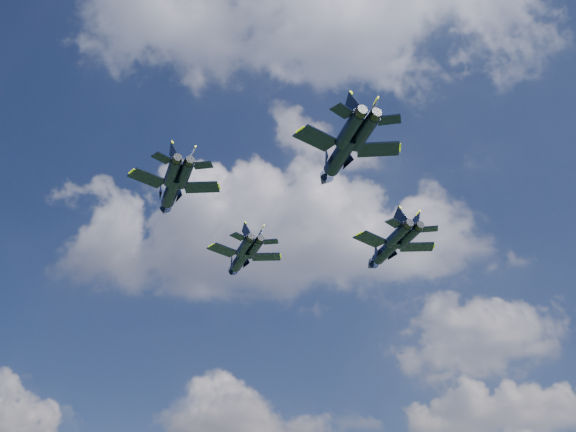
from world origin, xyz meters
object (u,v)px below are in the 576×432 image
Objects in this scene: jet_slot at (340,156)px; jet_right at (386,250)px; jet_lead at (240,260)px; jet_left at (171,192)px.

jet_right is at bearing 54.32° from jet_slot.
jet_lead reaches higher than jet_left.
jet_right is (23.81, -6.91, -3.33)m from jet_lead.
jet_left reaches higher than jet_slot.
jet_lead is 0.96× the size of jet_right.
jet_lead is 25.01m from jet_right.
jet_slot is (23.57, -8.97, -2.26)m from jet_left.
jet_lead is 37.90m from jet_slot.
jet_lead reaches higher than jet_right.
jet_slot is (-5.21, -25.96, 0.11)m from jet_right.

